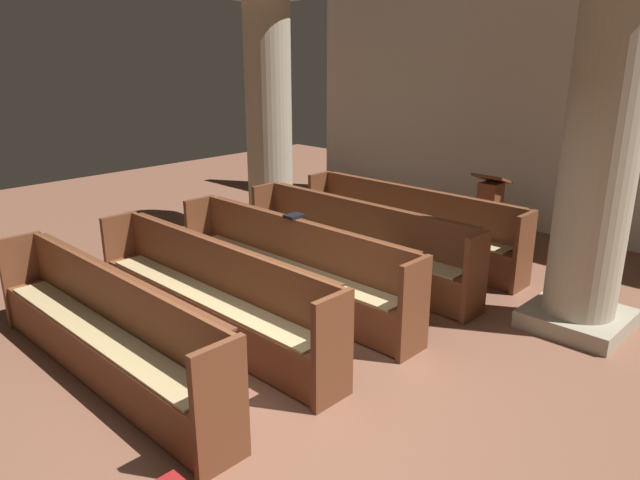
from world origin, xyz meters
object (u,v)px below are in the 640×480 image
at_px(pew_row_4, 104,327).
at_px(pillar_far_side, 268,105).
at_px(pew_row_3, 210,291).
at_px(pillar_aisle_side, 603,140).
at_px(pew_row_2, 291,263).
at_px(pew_row_1, 356,241).
at_px(hymn_book, 294,216).
at_px(lectern, 489,216).
at_px(pew_row_0, 409,223).

bearing_deg(pew_row_4, pillar_far_side, 121.23).
relative_size(pew_row_4, pillar_far_side, 0.91).
height_order(pew_row_3, pillar_aisle_side, pillar_aisle_side).
relative_size(pew_row_2, pillar_far_side, 0.91).
distance_m(pew_row_1, pew_row_3, 2.21).
relative_size(pew_row_3, hymn_book, 17.24).
height_order(pillar_far_side, lectern, pillar_far_side).
xyz_separation_m(pew_row_3, pew_row_4, (0.00, -1.10, 0.00)).
bearing_deg(pew_row_2, pillar_far_side, 142.61).
height_order(pew_row_2, hymn_book, hymn_book).
distance_m(pew_row_0, lectern, 1.31).
bearing_deg(pew_row_0, pillar_far_side, -173.13).
bearing_deg(pillar_far_side, pillar_aisle_side, -2.72).
bearing_deg(pew_row_3, pew_row_4, -90.00).
distance_m(pillar_far_side, hymn_book, 3.07).
bearing_deg(pew_row_0, pew_row_2, -90.00).
bearing_deg(pew_row_0, lectern, 65.23).
bearing_deg(pew_row_2, pew_row_4, -90.00).
height_order(pew_row_1, hymn_book, hymn_book).
relative_size(pew_row_1, pew_row_3, 1.00).
height_order(pew_row_2, lectern, lectern).
bearing_deg(lectern, pillar_far_side, -153.88).
relative_size(pew_row_0, pew_row_1, 1.00).
xyz_separation_m(pew_row_2, hymn_book, (-0.14, 0.18, 0.47)).
bearing_deg(pew_row_4, pillar_aisle_side, 56.71).
relative_size(pew_row_2, hymn_book, 17.24).
relative_size(pew_row_3, lectern, 3.14).
relative_size(pew_row_2, pew_row_3, 1.00).
xyz_separation_m(pew_row_0, pillar_aisle_side, (2.54, -0.54, 1.44)).
xyz_separation_m(pew_row_2, pillar_far_side, (-2.49, 1.90, 1.44)).
relative_size(pew_row_4, pillar_aisle_side, 0.91).
bearing_deg(pillar_far_side, pew_row_4, -58.77).
bearing_deg(pew_row_2, lectern, 80.81).
xyz_separation_m(pillar_far_side, lectern, (3.04, 1.49, -1.49)).
relative_size(pew_row_1, pillar_aisle_side, 0.91).
height_order(pillar_aisle_side, hymn_book, pillar_aisle_side).
bearing_deg(lectern, pew_row_0, -114.77).
distance_m(pew_row_2, pillar_far_side, 3.45).
height_order(pew_row_2, pillar_far_side, pillar_far_side).
xyz_separation_m(pew_row_4, pillar_aisle_side, (2.54, 3.87, 1.44)).
relative_size(pew_row_1, pew_row_4, 1.00).
height_order(pillar_aisle_side, pillar_far_side, same).
height_order(pew_row_2, pew_row_4, same).
xyz_separation_m(pew_row_0, pew_row_3, (0.00, -3.31, 0.00)).
bearing_deg(pew_row_3, pew_row_2, 90.00).
xyz_separation_m(pew_row_3, pillar_far_side, (-2.49, 3.01, 1.44)).
bearing_deg(pillar_far_side, hymn_book, -36.24).
bearing_deg(hymn_book, pew_row_4, -86.55).
bearing_deg(pew_row_0, pew_row_3, -90.00).
bearing_deg(pillar_aisle_side, pew_row_2, -146.76).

